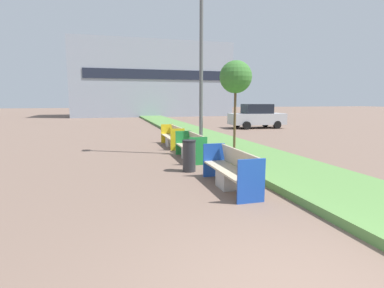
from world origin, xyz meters
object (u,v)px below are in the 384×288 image
Objects in this scene: bench_yellow_frame at (173,138)px; sapling_tree_near at (236,77)px; litter_bin at (189,156)px; bench_green_frame at (191,149)px; bench_blue_frame at (231,173)px; street_lamp_post at (201,40)px; parked_car_distant at (257,116)px.

sapling_tree_near reaches higher than bench_yellow_frame.
bench_green_frame is at bearing 73.10° from litter_bin.
bench_yellow_frame is (0.00, 7.03, 0.00)m from bench_blue_frame.
sapling_tree_near reaches higher than bench_blue_frame.
bench_green_frame is at bearing -90.07° from bench_yellow_frame.
litter_bin is at bearing -135.33° from sapling_tree_near.
bench_blue_frame is at bearing -73.97° from litter_bin.
bench_green_frame is at bearing -128.37° from street_lamp_post.
bench_blue_frame is at bearing -114.22° from sapling_tree_near.
sapling_tree_near is 11.89m from parked_car_distant.
litter_bin is 0.12× the size of street_lamp_post.
bench_green_frame is at bearing 90.04° from bench_blue_frame.
street_lamp_post is 2.16× the size of sapling_tree_near.
bench_green_frame is 13.45m from parked_car_distant.
bench_green_frame is 0.87× the size of bench_yellow_frame.
sapling_tree_near reaches higher than bench_green_frame.
sapling_tree_near reaches higher than litter_bin.
litter_bin reaches higher than bench_blue_frame.
street_lamp_post is (0.61, -2.50, 3.99)m from bench_yellow_frame.
litter_bin is at bearing -121.23° from parked_car_distant.
bench_blue_frame is 0.96× the size of bench_yellow_frame.
litter_bin is at bearing 106.03° from bench_blue_frame.
litter_bin is at bearing -106.90° from bench_green_frame.
street_lamp_post is at bearing 177.71° from sapling_tree_near.
bench_yellow_frame is (0.00, 3.28, 0.01)m from bench_green_frame.
bench_yellow_frame is at bearing 83.77° from litter_bin.
bench_yellow_frame is at bearing 89.93° from bench_green_frame.
litter_bin is (-0.55, 1.93, 0.10)m from bench_blue_frame.
street_lamp_post reaches higher than parked_car_distant.
bench_blue_frame is 0.30× the size of street_lamp_post.
bench_blue_frame and bench_green_frame have the same top height.
bench_blue_frame is at bearing -89.96° from bench_green_frame.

